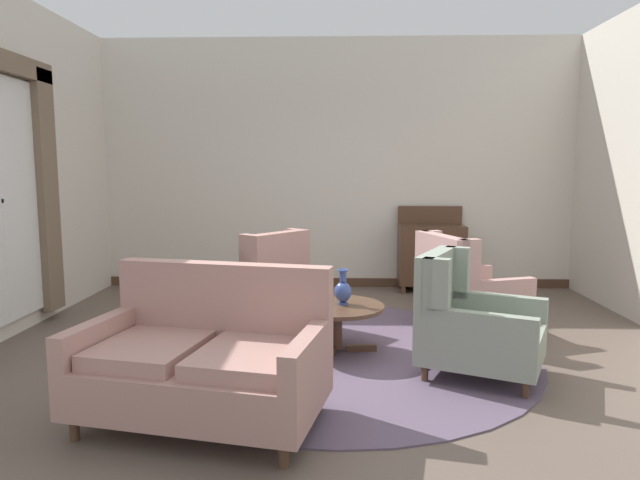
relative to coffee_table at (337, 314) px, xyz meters
The scene contains 14 objects.
ground 0.49m from the coffee_table, 89.71° to the right, with size 9.09×9.09×0.00m, color brown.
wall_back 3.21m from the coffee_table, 89.97° to the left, with size 6.63×0.08×3.38m, color silver.
wall_left 3.56m from the coffee_table, 168.75° to the left, with size 0.08×4.55×3.38m, color silver.
baseboard_back 2.88m from the coffee_table, 89.97° to the left, with size 6.47×0.03×0.12m, color #4C3323.
area_rug 0.35m from the coffee_table, 86.90° to the right, with size 3.51×3.51×0.01m, color #5B4C60.
window_with_curtains 3.35m from the coffee_table, behind, with size 0.12×1.86×2.63m.
coffee_table is the anchor object (origin of this frame).
porcelain_vase 0.22m from the coffee_table, 17.20° to the left, with size 0.15×0.15×0.32m.
settee 1.64m from the coffee_table, 121.15° to the right, with size 1.68×1.20×1.00m.
armchair_back_corner 1.46m from the coffee_table, 28.80° to the left, with size 1.10×1.07×1.00m.
armchair_foreground_right 1.22m from the coffee_table, 132.11° to the left, with size 1.19×1.16×1.01m.
armchair_near_window 1.18m from the coffee_table, 25.34° to the right, with size 1.14×1.08×0.98m.
side_table 1.76m from the coffee_table, 42.83° to the left, with size 0.45×0.45×0.70m.
sideboard 2.91m from the coffee_table, 64.36° to the left, with size 0.87×0.42×1.13m.
Camera 1 is at (0.01, -4.58, 1.65)m, focal length 31.82 mm.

